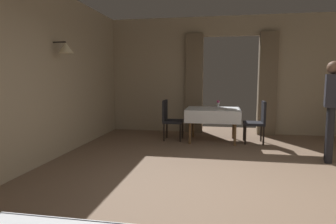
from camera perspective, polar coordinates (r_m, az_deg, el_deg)
The scene contains 10 objects.
ground at distance 3.78m, azimuth 13.89°, elevation -15.80°, with size 10.08×10.08×0.00m, color #7A604C.
wall_left at distance 4.56m, azimuth -30.15°, elevation 6.68°, with size 0.49×8.40×3.00m.
wall_back at distance 7.67m, azimuth 12.21°, elevation 7.20°, with size 6.40×0.27×3.00m.
dining_table_mid at distance 6.60m, azimuth 8.87°, elevation -0.16°, with size 1.20×0.99×0.75m.
chair_mid_right at distance 6.65m, azimuth 17.35°, elevation -1.53°, with size 0.45×0.44×0.93m.
chair_mid_left at distance 6.68m, azimuth 0.38°, elevation -1.18°, with size 0.44×0.44×0.93m.
flower_vase_mid at distance 6.86m, azimuth 9.90°, elevation 1.69°, with size 0.07×0.07×0.17m.
plate_mid_b at distance 6.30m, azimuth 10.32°, elevation 0.44°, with size 0.19×0.19×0.01m, color white.
plate_mid_c at distance 6.49m, azimuth 12.48°, elevation 0.57°, with size 0.24×0.24×0.01m, color white.
person_waiter_by_doorway at distance 5.59m, azimuth 29.67°, elevation 1.63°, with size 0.30×0.40×1.72m.
Camera 1 is at (-0.26, -3.49, 1.44)m, focal length 30.78 mm.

